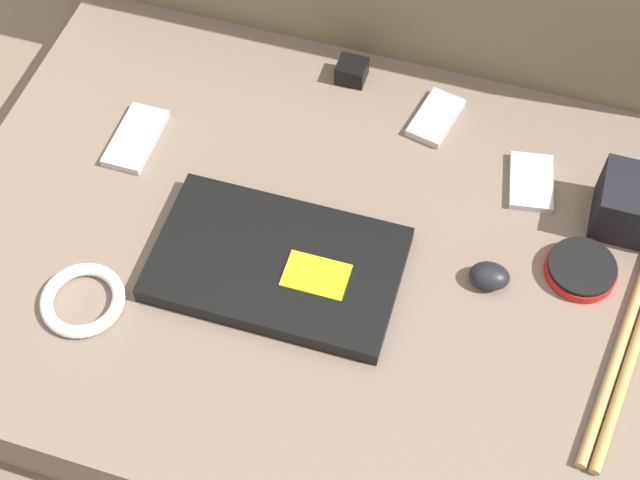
{
  "coord_description": "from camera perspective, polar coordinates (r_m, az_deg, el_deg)",
  "views": [
    {
      "loc": [
        0.21,
        -0.67,
        1.22
      ],
      "look_at": [
        0.0,
        0.0,
        0.14
      ],
      "focal_mm": 50.0,
      "sensor_mm": 36.0,
      "label": 1
    }
  ],
  "objects": [
    {
      "name": "phone_small",
      "position": [
        1.4,
        13.36,
        3.65
      ],
      "size": [
        0.08,
        0.11,
        0.01
      ],
      "rotation": [
        0.0,
        0.0,
        0.16
      ],
      "color": "#B7B7BC",
      "rests_on": "couch_seat"
    },
    {
      "name": "charger_brick",
      "position": [
        1.49,
        2.04,
        10.76
      ],
      "size": [
        0.05,
        0.04,
        0.03
      ],
      "color": "black",
      "rests_on": "couch_seat"
    },
    {
      "name": "laptop",
      "position": [
        1.27,
        -2.74,
        -1.57
      ],
      "size": [
        0.35,
        0.22,
        0.03
      ],
      "rotation": [
        0.0,
        0.0,
        0.01
      ],
      "color": "black",
      "rests_on": "couch_seat"
    },
    {
      "name": "drumstick_pair",
      "position": [
        1.28,
        19.11,
        -6.38
      ],
      "size": [
        0.09,
        0.38,
        0.01
      ],
      "rotation": [
        0.0,
        0.0,
        -0.15
      ],
      "color": "tan",
      "rests_on": "couch_seat"
    },
    {
      "name": "phone_silver",
      "position": [
        1.44,
        -11.7,
        6.41
      ],
      "size": [
        0.06,
        0.13,
        0.01
      ],
      "rotation": [
        0.0,
        0.0,
        0.0
      ],
      "color": "#B7B7BC",
      "rests_on": "couch_seat"
    },
    {
      "name": "phone_black",
      "position": [
        1.45,
        7.42,
        7.77
      ],
      "size": [
        0.08,
        0.12,
        0.01
      ],
      "rotation": [
        0.0,
        0.0,
        -0.21
      ],
      "color": "#B7B7BC",
      "rests_on": "couch_seat"
    },
    {
      "name": "ground_plane",
      "position": [
        1.41,
        0.0,
        -3.22
      ],
      "size": [
        8.0,
        8.0,
        0.0
      ],
      "primitive_type": "plane",
      "color": "#7A6651"
    },
    {
      "name": "speaker_puck",
      "position": [
        1.32,
        16.37,
        -1.82
      ],
      "size": [
        0.1,
        0.1,
        0.02
      ],
      "color": "red",
      "rests_on": "couch_seat"
    },
    {
      "name": "couch_seat",
      "position": [
        1.35,
        0.0,
        -1.9
      ],
      "size": [
        1.12,
        0.8,
        0.12
      ],
      "color": "#7A6656",
      "rests_on": "ground_plane"
    },
    {
      "name": "cable_coil",
      "position": [
        1.29,
        -14.95,
        -3.73
      ],
      "size": [
        0.12,
        0.12,
        0.02
      ],
      "color": "white",
      "rests_on": "couch_seat"
    },
    {
      "name": "computer_mouse",
      "position": [
        1.28,
        10.79,
        -2.28
      ],
      "size": [
        0.06,
        0.05,
        0.03
      ],
      "rotation": [
        0.0,
        0.0,
        0.1
      ],
      "color": "black",
      "rests_on": "couch_seat"
    }
  ]
}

